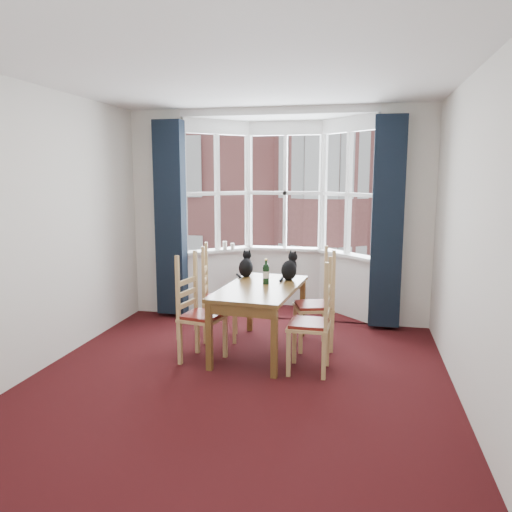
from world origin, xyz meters
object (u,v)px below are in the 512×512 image
(chair_right_far, at_px, (321,307))
(wine_bottle, at_px, (266,273))
(dining_table, at_px, (260,294))
(candle_short, at_px, (233,246))
(cat_right, at_px, (289,269))
(cat_left, at_px, (246,266))
(chair_left_near, at_px, (195,316))
(chair_left_far, at_px, (213,300))
(candle_tall, at_px, (225,245))
(chair_right_near, at_px, (318,326))

(chair_right_far, relative_size, wine_bottle, 3.27)
(dining_table, height_order, candle_short, candle_short)
(chair_right_far, relative_size, cat_right, 2.66)
(candle_short, bearing_deg, cat_left, -68.26)
(cat_right, bearing_deg, wine_bottle, -129.01)
(cat_right, bearing_deg, chair_right_far, -21.27)
(chair_left_near, bearing_deg, chair_left_far, 91.18)
(cat_left, relative_size, candle_short, 3.48)
(cat_left, bearing_deg, cat_right, -9.24)
(candle_tall, bearing_deg, dining_table, -62.71)
(cat_right, bearing_deg, cat_left, 170.76)
(cat_right, height_order, candle_short, cat_right)
(cat_left, bearing_deg, candle_tall, 116.58)
(chair_left_near, distance_m, chair_right_near, 1.30)
(chair_right_near, height_order, chair_right_far, same)
(wine_bottle, height_order, candle_short, wine_bottle)
(cat_left, distance_m, candle_short, 1.29)
(candle_tall, bearing_deg, chair_left_far, -80.62)
(wine_bottle, bearing_deg, chair_left_far, 166.41)
(chair_left_near, bearing_deg, cat_right, 42.55)
(cat_left, xyz_separation_m, candle_tall, (-0.58, 1.17, 0.07))
(chair_left_near, xyz_separation_m, wine_bottle, (0.66, 0.53, 0.39))
(cat_right, bearing_deg, chair_left_near, -137.45)
(chair_left_near, distance_m, chair_right_far, 1.43)
(cat_right, bearing_deg, candle_tall, 131.75)
(chair_left_near, xyz_separation_m, chair_right_far, (1.26, 0.66, 0.00))
(dining_table, xyz_separation_m, chair_right_far, (0.64, 0.27, -0.18))
(chair_left_near, height_order, candle_tall, candle_tall)
(chair_right_far, bearing_deg, chair_left_near, -152.47)
(cat_right, bearing_deg, dining_table, -121.41)
(chair_right_near, distance_m, candle_tall, 2.67)
(chair_left_near, relative_size, candle_tall, 7.63)
(candle_tall, bearing_deg, cat_left, -63.42)
(chair_right_far, bearing_deg, chair_right_near, -87.53)
(chair_left_far, distance_m, chair_right_far, 1.28)
(chair_left_near, relative_size, candle_short, 9.82)
(chair_right_near, relative_size, candle_short, 9.82)
(chair_left_near, bearing_deg, cat_left, 68.97)
(chair_left_far, height_order, candle_tall, candle_tall)
(dining_table, height_order, chair_right_far, chair_right_far)
(candle_tall, xyz_separation_m, candle_short, (0.11, 0.03, -0.01))
(candle_tall, distance_m, candle_short, 0.11)
(chair_right_near, bearing_deg, chair_left_near, 176.81)
(chair_right_far, height_order, candle_short, candle_short)
(wine_bottle, bearing_deg, chair_right_far, 11.80)
(candle_short, bearing_deg, wine_bottle, -63.16)
(dining_table, height_order, chair_left_far, chair_left_far)
(chair_right_far, xyz_separation_m, cat_left, (-0.92, 0.24, 0.39))
(chair_left_far, height_order, cat_right, cat_right)
(chair_left_far, bearing_deg, dining_table, -25.63)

